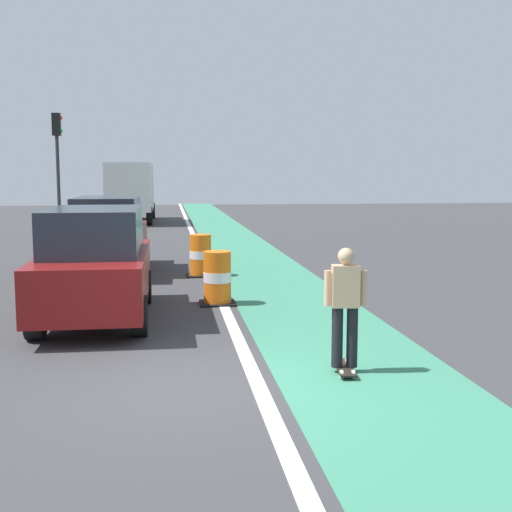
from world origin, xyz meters
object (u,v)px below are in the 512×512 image
parked_suv_nearest (95,263)px  skateboarder_on_lane (345,306)px  traffic_barrel_mid (201,256)px  delivery_truck_down_block (131,189)px  parked_suv_second (108,234)px  traffic_light_corner (58,153)px  traffic_barrel_front (217,278)px

parked_suv_nearest → skateboarder_on_lane: bearing=-46.5°
parked_suv_nearest → traffic_barrel_mid: bearing=66.4°
skateboarder_on_lane → delivery_truck_down_block: delivery_truck_down_block is taller
parked_suv_second → traffic_light_corner: 10.47m
parked_suv_second → delivery_truck_down_block: size_ratio=0.61×
skateboarder_on_lane → traffic_barrel_mid: (-1.49, 8.78, -0.38)m
parked_suv_nearest → traffic_barrel_front: 2.61m
traffic_barrel_front → traffic_light_corner: traffic_light_corner is taller
skateboarder_on_lane → traffic_light_corner: (-6.72, 19.60, 2.59)m
skateboarder_on_lane → parked_suv_nearest: 5.29m
parked_suv_nearest → traffic_barrel_front: parked_suv_nearest is taller
traffic_light_corner → traffic_barrel_front: bearing=-69.8°
skateboarder_on_lane → delivery_truck_down_block: size_ratio=0.22×
parked_suv_nearest → parked_suv_second: bearing=92.7°
traffic_barrel_front → traffic_light_corner: 15.89m
delivery_truck_down_block → traffic_light_corner: (-2.44, -9.19, 1.65)m
parked_suv_nearest → parked_suv_second: same height
parked_suv_second → parked_suv_nearest: bearing=-87.3°
parked_suv_second → delivery_truck_down_block: delivery_truck_down_block is taller
parked_suv_nearest → parked_suv_second: 5.99m
skateboarder_on_lane → traffic_light_corner: traffic_light_corner is taller
parked_suv_second → delivery_truck_down_block: bearing=91.0°
parked_suv_second → traffic_barrel_mid: bearing=-23.0°
parked_suv_second → traffic_barrel_mid: (2.44, -1.04, -0.50)m
skateboarder_on_lane → parked_suv_nearest: size_ratio=0.37×
traffic_barrel_front → traffic_barrel_mid: bearing=92.3°
parked_suv_second → traffic_barrel_mid: size_ratio=4.25×
parked_suv_nearest → parked_suv_second: size_ratio=0.99×
skateboarder_on_lane → parked_suv_second: parked_suv_second is taller
parked_suv_second → traffic_barrel_front: size_ratio=4.25×
traffic_barrel_front → traffic_barrel_mid: size_ratio=1.00×
parked_suv_nearest → traffic_light_corner: size_ratio=0.90×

